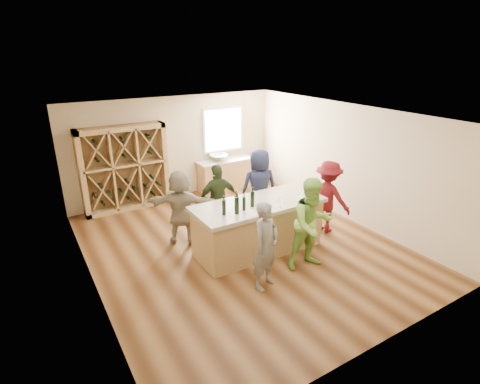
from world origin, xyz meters
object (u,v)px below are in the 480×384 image
tasting_counter_base (258,228)px  person_server (328,197)px  person_far_left (181,207)px  wine_rack (125,169)px  person_near_left (266,246)px  wine_bottle_d (244,204)px  wine_bottle_e (252,199)px  person_near_right (312,224)px  wine_bottle_a (224,207)px  wine_bottle_b (237,205)px  person_far_right (259,187)px  sink (219,157)px  wine_bottle_c (236,202)px  person_far_mid (218,200)px

tasting_counter_base → person_server: 1.87m
person_server → person_far_left: 3.29m
wine_rack → person_near_left: size_ratio=1.37×
tasting_counter_base → wine_bottle_d: size_ratio=9.63×
wine_bottle_e → person_server: 2.10m
person_near_right → wine_bottle_e: bearing=136.0°
wine_bottle_d → person_far_left: bearing=120.4°
tasting_counter_base → wine_bottle_a: size_ratio=8.64×
person_near_left → person_server: size_ratio=0.96×
person_far_left → wine_bottle_e: bearing=162.5°
wine_bottle_b → person_near_right: bearing=-34.6°
person_far_right → person_near_left: bearing=69.6°
person_server → tasting_counter_base: bearing=69.2°
sink → wine_bottle_a: 4.15m
wine_rack → tasting_counter_base: 4.04m
wine_bottle_c → person_near_right: (1.08, -0.96, -0.33)m
sink → wine_bottle_e: size_ratio=1.69×
tasting_counter_base → wine_bottle_b: wine_bottle_b is taller
wine_rack → person_far_mid: bearing=-60.9°
wine_bottle_e → person_near_left: (-0.39, -1.02, -0.43)m
wine_rack → wine_bottle_e: size_ratio=6.87×
person_near_left → person_server: 2.67m
person_far_mid → wine_bottle_c: bearing=83.0°
wine_bottle_e → person_far_left: 1.64m
wine_bottle_a → person_near_right: size_ratio=0.17×
wine_bottle_e → wine_bottle_a: bearing=-175.4°
person_near_left → person_near_right: person_near_right is taller
wine_bottle_d → person_far_left: (-0.77, 1.30, -0.38)m
person_far_right → person_far_mid: bearing=10.8°
person_near_left → person_far_mid: bearing=61.4°
tasting_counter_base → wine_bottle_b: 1.02m
sink → wine_bottle_d: size_ratio=2.01×
person_near_left → person_far_left: bearing=83.7°
wine_bottle_b → person_server: (2.50, 0.18, -0.41)m
wine_bottle_c → wine_bottle_d: 0.15m
wine_bottle_b → person_near_right: 1.45m
tasting_counter_base → person_near_left: person_near_left is taller
wine_rack → person_far_right: wine_rack is taller
wine_bottle_e → person_near_left: bearing=-110.7°
sink → person_server: size_ratio=0.32×
person_near_left → person_far_right: (1.38, 2.25, 0.11)m
wine_bottle_b → person_server: 2.54m
sink → wine_bottle_d: wine_bottle_d is taller
sink → person_far_right: 2.43m
sink → person_near_left: (-1.59, -4.67, -0.21)m
tasting_counter_base → person_far_right: size_ratio=1.43×
wine_bottle_e → person_far_mid: size_ratio=0.20×
person_near_right → person_server: bearing=44.4°
wine_bottle_b → person_near_left: bearing=-87.0°
person_near_left → person_far_mid: 2.27m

